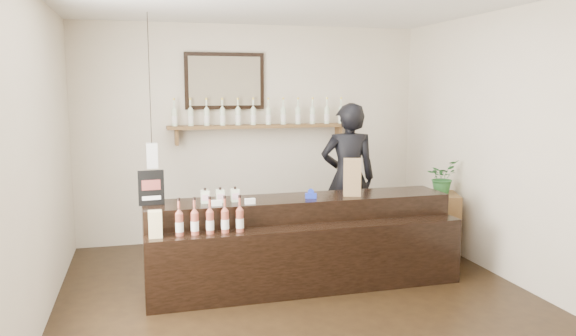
# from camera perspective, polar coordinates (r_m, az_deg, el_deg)

# --- Properties ---
(ground) EXTENTS (5.00, 5.00, 0.00)m
(ground) POSITION_cam_1_polar(r_m,az_deg,el_deg) (5.35, 1.69, -13.76)
(ground) COLOR black
(ground) RESTS_ON ground
(room_shell) EXTENTS (5.00, 5.00, 5.00)m
(room_shell) POSITION_cam_1_polar(r_m,az_deg,el_deg) (4.97, 1.77, 4.76)
(room_shell) COLOR beige
(room_shell) RESTS_ON ground
(back_wall_decor) EXTENTS (2.66, 0.96, 1.69)m
(back_wall_decor) POSITION_cam_1_polar(r_m,az_deg,el_deg) (7.25, -4.72, 6.23)
(back_wall_decor) COLOR brown
(back_wall_decor) RESTS_ON ground
(counter) EXTENTS (3.15, 0.89, 1.03)m
(counter) POSITION_cam_1_polar(r_m,az_deg,el_deg) (5.78, 1.38, -7.74)
(counter) COLOR black
(counter) RESTS_ON ground
(promo_sign) EXTENTS (0.24, 0.04, 0.34)m
(promo_sign) POSITION_cam_1_polar(r_m,az_deg,el_deg) (5.52, -13.73, -1.97)
(promo_sign) COLOR black
(promo_sign) RESTS_ON counter
(paper_bag) EXTENTS (0.21, 0.18, 0.39)m
(paper_bag) POSITION_cam_1_polar(r_m,az_deg,el_deg) (5.88, 6.54, -0.94)
(paper_bag) COLOR olive
(paper_bag) RESTS_ON counter
(tape_dispenser) EXTENTS (0.12, 0.07, 0.10)m
(tape_dispenser) POSITION_cam_1_polar(r_m,az_deg,el_deg) (5.72, 2.34, -2.73)
(tape_dispenser) COLOR #1A2DB6
(tape_dispenser) RESTS_ON counter
(side_cabinet) EXTENTS (0.53, 0.62, 0.76)m
(side_cabinet) POSITION_cam_1_polar(r_m,az_deg,el_deg) (6.95, 15.19, -5.58)
(side_cabinet) COLOR brown
(side_cabinet) RESTS_ON ground
(potted_plant) EXTENTS (0.47, 0.45, 0.40)m
(potted_plant) POSITION_cam_1_polar(r_m,az_deg,el_deg) (6.84, 15.37, -0.88)
(potted_plant) COLOR #27622B
(potted_plant) RESTS_ON side_cabinet
(shopkeeper) EXTENTS (0.83, 0.62, 2.06)m
(shopkeeper) POSITION_cam_1_polar(r_m,az_deg,el_deg) (6.82, 6.14, -0.04)
(shopkeeper) COLOR black
(shopkeeper) RESTS_ON ground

